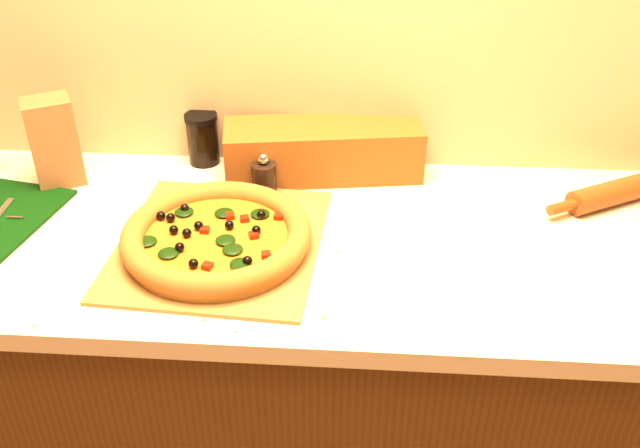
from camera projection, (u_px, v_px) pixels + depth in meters
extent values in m
cube|color=#492C0F|center=(311.00, 395.00, 1.73)|extent=(2.80, 0.65, 0.86)
cube|color=beige|center=(310.00, 243.00, 1.48)|extent=(2.84, 0.68, 0.04)
cube|color=brown|center=(220.00, 243.00, 1.44)|extent=(0.43, 0.47, 0.01)
cube|color=brown|center=(250.00, 174.00, 1.68)|extent=(0.08, 0.18, 0.01)
cylinder|color=#A8732A|center=(217.00, 243.00, 1.42)|extent=(0.36, 0.36, 0.02)
cylinder|color=gold|center=(217.00, 238.00, 1.41)|extent=(0.30, 0.30, 0.01)
torus|color=brown|center=(216.00, 234.00, 1.40)|extent=(0.38, 0.38, 0.05)
ellipsoid|color=black|center=(247.00, 226.00, 1.43)|extent=(0.04, 0.04, 0.01)
sphere|color=black|center=(191.00, 237.00, 1.38)|extent=(0.02, 0.02, 0.02)
cube|color=#9C1205|center=(222.00, 250.00, 1.36)|extent=(0.02, 0.02, 0.01)
cube|color=silver|center=(2.00, 212.00, 1.52)|extent=(0.02, 0.10, 0.01)
cylinder|color=silver|center=(15.00, 217.00, 1.51)|extent=(0.04, 0.01, 0.01)
cylinder|color=black|center=(264.00, 179.00, 1.59)|extent=(0.06, 0.06, 0.08)
sphere|color=silver|center=(263.00, 159.00, 1.56)|extent=(0.03, 0.03, 0.03)
cylinder|color=#5A320F|center=(623.00, 190.00, 1.57)|extent=(0.27, 0.18, 0.06)
cylinder|color=#5A320F|center=(562.00, 207.00, 1.51)|extent=(0.07, 0.05, 0.02)
cube|color=brown|center=(323.00, 150.00, 1.65)|extent=(0.47, 0.21, 0.12)
cube|color=brown|center=(54.00, 142.00, 1.60)|extent=(0.13, 0.12, 0.21)
cylinder|color=black|center=(203.00, 141.00, 1.71)|extent=(0.07, 0.07, 0.11)
cylinder|color=black|center=(201.00, 117.00, 1.67)|extent=(0.08, 0.08, 0.01)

